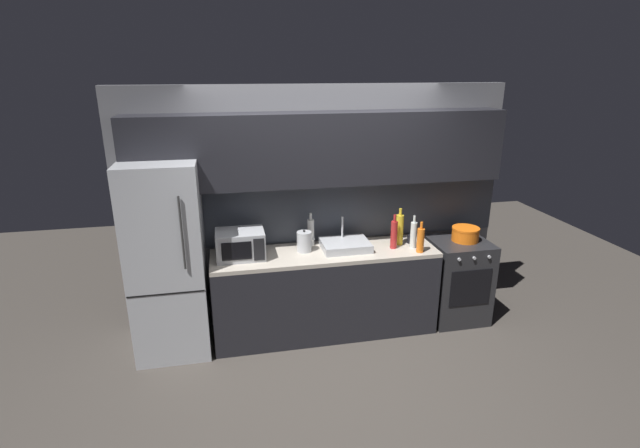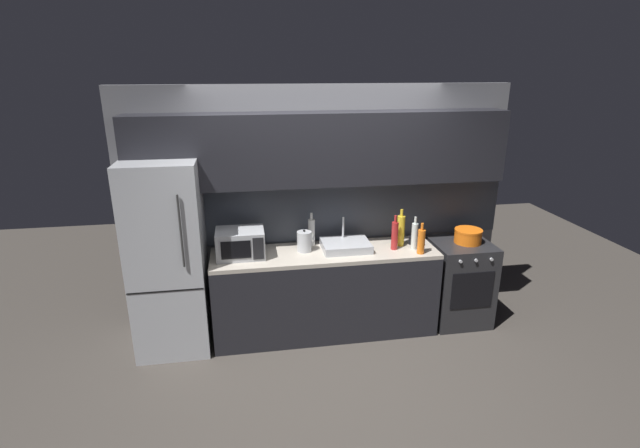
% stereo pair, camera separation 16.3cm
% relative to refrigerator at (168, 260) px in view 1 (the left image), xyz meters
% --- Properties ---
extents(ground_plane, '(10.00, 10.00, 0.00)m').
position_rel_refrigerator_xyz_m(ground_plane, '(1.51, -0.90, -0.94)').
color(ground_plane, '#3D3833').
extents(back_wall, '(4.00, 0.44, 2.50)m').
position_rel_refrigerator_xyz_m(back_wall, '(1.51, 0.30, 0.61)').
color(back_wall, slate).
rests_on(back_wall, ground).
extents(counter_run, '(2.26, 0.60, 0.90)m').
position_rel_refrigerator_xyz_m(counter_run, '(1.51, 0.00, -0.49)').
color(counter_run, black).
rests_on(counter_run, ground).
extents(refrigerator, '(0.68, 0.69, 1.88)m').
position_rel_refrigerator_xyz_m(refrigerator, '(0.00, 0.00, 0.00)').
color(refrigerator, '#ADAFB5').
rests_on(refrigerator, ground).
extents(oven_range, '(0.60, 0.62, 0.90)m').
position_rel_refrigerator_xyz_m(oven_range, '(2.98, -0.00, -0.49)').
color(oven_range, '#232326').
rests_on(oven_range, ground).
extents(microwave, '(0.46, 0.35, 0.27)m').
position_rel_refrigerator_xyz_m(microwave, '(0.68, 0.02, 0.10)').
color(microwave, '#A8AAAF').
rests_on(microwave, counter_run).
extents(sink_basin, '(0.48, 0.38, 0.30)m').
position_rel_refrigerator_xyz_m(sink_basin, '(1.73, 0.03, 0.00)').
color(sink_basin, '#ADAFB5').
rests_on(sink_basin, counter_run).
extents(kettle, '(0.18, 0.15, 0.23)m').
position_rel_refrigerator_xyz_m(kettle, '(1.31, 0.05, 0.06)').
color(kettle, '#B7BABF').
rests_on(kettle, counter_run).
extents(wine_bottle_white, '(0.07, 0.07, 0.35)m').
position_rel_refrigerator_xyz_m(wine_bottle_white, '(1.41, 0.21, 0.11)').
color(wine_bottle_white, silver).
rests_on(wine_bottle_white, counter_run).
extents(wine_bottle_clear, '(0.07, 0.07, 0.34)m').
position_rel_refrigerator_xyz_m(wine_bottle_clear, '(2.41, -0.07, 0.10)').
color(wine_bottle_clear, silver).
rests_on(wine_bottle_clear, counter_run).
extents(wine_bottle_yellow, '(0.08, 0.08, 0.39)m').
position_rel_refrigerator_xyz_m(wine_bottle_yellow, '(2.31, 0.04, 0.13)').
color(wine_bottle_yellow, gold).
rests_on(wine_bottle_yellow, counter_run).
extents(wine_bottle_red, '(0.07, 0.07, 0.36)m').
position_rel_refrigerator_xyz_m(wine_bottle_red, '(2.21, -0.05, 0.11)').
color(wine_bottle_red, '#A82323').
rests_on(wine_bottle_red, counter_run).
extents(wine_bottle_orange, '(0.07, 0.07, 0.31)m').
position_rel_refrigerator_xyz_m(wine_bottle_orange, '(2.44, -0.20, 0.09)').
color(wine_bottle_orange, orange).
rests_on(wine_bottle_orange, counter_run).
extents(mug_dark, '(0.07, 0.07, 0.09)m').
position_rel_refrigerator_xyz_m(mug_dark, '(2.44, 0.05, 0.01)').
color(mug_dark, black).
rests_on(mug_dark, counter_run).
extents(cooking_pot, '(0.29, 0.29, 0.15)m').
position_rel_refrigerator_xyz_m(cooking_pot, '(3.03, 0.00, 0.04)').
color(cooking_pot, orange).
rests_on(cooking_pot, oven_range).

